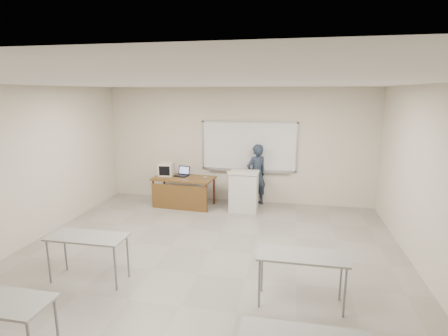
% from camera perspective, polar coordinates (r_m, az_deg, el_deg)
% --- Properties ---
extents(floor, '(7.00, 8.00, 0.01)m').
position_cam_1_polar(floor, '(5.90, -4.26, -16.89)').
color(floor, gray).
rests_on(floor, ground).
extents(whiteboard, '(2.48, 0.10, 1.31)m').
position_cam_1_polar(whiteboard, '(9.10, 4.09, 3.46)').
color(whiteboard, white).
rests_on(whiteboard, floor).
extents(student_desks, '(4.40, 2.20, 0.73)m').
position_cam_1_polar(student_desks, '(4.45, -9.25, -17.45)').
color(student_desks, gray).
rests_on(student_desks, floor).
extents(instructor_desk, '(1.53, 0.76, 0.75)m').
position_cam_1_polar(instructor_desk, '(8.88, -6.77, -2.91)').
color(instructor_desk, brown).
rests_on(instructor_desk, floor).
extents(podium, '(0.71, 0.52, 0.99)m').
position_cam_1_polar(podium, '(8.57, 3.24, -3.80)').
color(podium, silver).
rests_on(podium, floor).
extents(crt_monitor, '(0.37, 0.41, 0.35)m').
position_cam_1_polar(crt_monitor, '(9.18, -9.40, -0.19)').
color(crt_monitor, beige).
rests_on(crt_monitor, instructor_desk).
extents(laptop, '(0.33, 0.30, 0.24)m').
position_cam_1_polar(laptop, '(9.10, -6.89, -0.92)').
color(laptop, black).
rests_on(laptop, instructor_desk).
extents(mouse, '(0.09, 0.06, 0.04)m').
position_cam_1_polar(mouse, '(8.83, -3.08, -1.51)').
color(mouse, '#999DA0').
rests_on(mouse, instructor_desk).
extents(keyboard, '(0.50, 0.27, 0.03)m').
position_cam_1_polar(keyboard, '(8.35, 2.14, -0.63)').
color(keyboard, beige).
rests_on(keyboard, podium).
extents(presenter, '(0.69, 0.67, 1.59)m').
position_cam_1_polar(presenter, '(8.99, 5.31, -1.13)').
color(presenter, black).
rests_on(presenter, floor).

